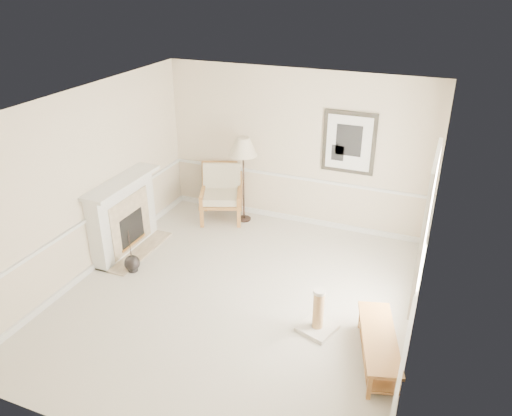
% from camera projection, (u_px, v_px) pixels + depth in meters
% --- Properties ---
extents(ground, '(5.50, 5.50, 0.00)m').
position_uv_depth(ground, '(237.00, 298.00, 7.42)').
color(ground, silver).
rests_on(ground, ground).
extents(room, '(5.04, 5.54, 2.92)m').
position_uv_depth(room, '(246.00, 183.00, 6.62)').
color(room, beige).
rests_on(room, ground).
extents(fireplace, '(0.64, 1.64, 1.31)m').
position_uv_depth(fireplace, '(124.00, 216.00, 8.42)').
color(fireplace, white).
rests_on(fireplace, ground).
extents(floor_vase, '(0.26, 0.26, 0.75)m').
position_uv_depth(floor_vase, '(132.00, 263.00, 8.03)').
color(floor_vase, black).
rests_on(floor_vase, ground).
extents(armchair, '(1.04, 1.07, 1.05)m').
position_uv_depth(armchair, '(221.00, 190.00, 9.62)').
color(armchair, '#93592F').
rests_on(armchair, ground).
extents(floor_lamp, '(0.55, 0.55, 1.66)m').
position_uv_depth(floor_lamp, '(243.00, 149.00, 9.09)').
color(floor_lamp, black).
rests_on(floor_lamp, ground).
extents(bench, '(0.77, 1.43, 0.39)m').
position_uv_depth(bench, '(378.00, 344.00, 6.14)').
color(bench, '#93592F').
rests_on(bench, ground).
extents(scratching_post, '(0.57, 0.57, 0.65)m').
position_uv_depth(scratching_post, '(318.00, 317.00, 6.70)').
color(scratching_post, white).
rests_on(scratching_post, ground).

